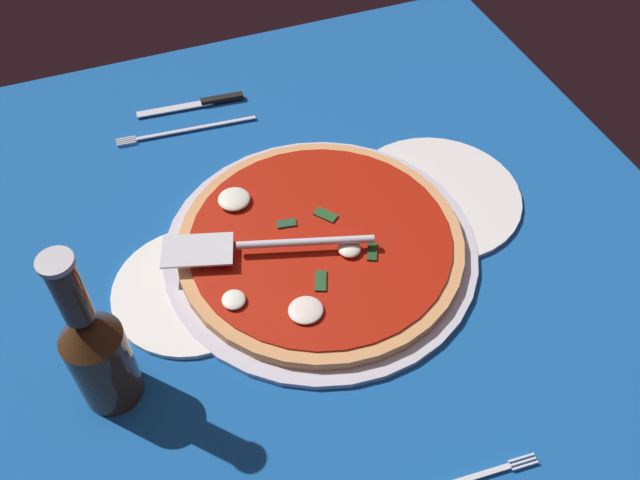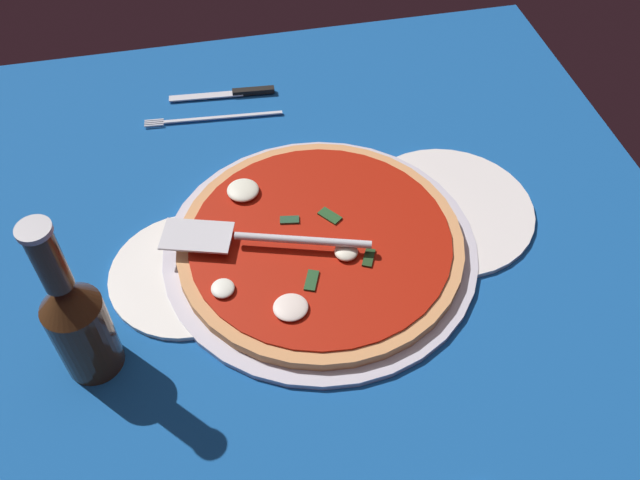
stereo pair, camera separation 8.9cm
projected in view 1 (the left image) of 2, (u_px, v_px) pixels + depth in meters
The scene contains 9 objects.
ground_plane at pixel (303, 259), 90.73cm from camera, with size 104.71×104.71×0.80cm, color #16509B.
checker_pattern at pixel (303, 257), 90.38cm from camera, with size 104.71×104.71×0.10cm.
pizza_pan at pixel (320, 248), 90.64cm from camera, with size 41.59×41.59×1.12cm, color silver.
dinner_plate_left at pixel (435, 196), 96.95cm from camera, with size 24.35×24.35×1.00cm, color white.
dinner_plate_right at pixel (192, 290), 86.16cm from camera, with size 20.25×20.25×1.00cm, color white.
pizza at pixel (319, 241), 89.51cm from camera, with size 37.65×37.65×2.88cm.
pizza_server at pixel (255, 246), 85.84cm from camera, with size 26.22×10.78×1.00cm.
place_setting_near at pixel (194, 118), 108.60cm from camera, with size 23.06×14.46×1.40cm.
beer_bottle at pixel (96, 350), 70.69cm from camera, with size 6.60×6.60×23.77cm.
Camera 1 is at (18.19, 54.30, 70.05)cm, focal length 38.18 mm.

